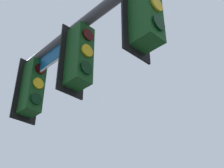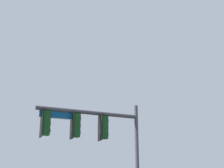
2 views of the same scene
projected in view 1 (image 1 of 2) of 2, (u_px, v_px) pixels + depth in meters
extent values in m
cylinder|color=#47474C|center=(107.00, 6.00, 5.04)|extent=(5.10, 1.08, 0.19)
cube|color=black|center=(135.00, 19.00, 4.34)|extent=(0.12, 0.52, 1.30)
cube|color=#144719|center=(145.00, 12.00, 4.23)|extent=(0.41, 0.38, 1.10)
cylinder|color=yellow|center=(157.00, 4.00, 4.10)|extent=(0.07, 0.22, 0.22)
cylinder|color=black|center=(159.00, 23.00, 3.93)|extent=(0.07, 0.22, 0.22)
cube|color=black|center=(72.00, 61.00, 5.21)|extent=(0.12, 0.52, 1.30)
cube|color=#144719|center=(79.00, 56.00, 5.09)|extent=(0.41, 0.38, 1.10)
cylinder|color=#144719|center=(81.00, 27.00, 5.41)|extent=(0.04, 0.04, 0.12)
cylinder|color=#340503|center=(88.00, 35.00, 5.14)|extent=(0.07, 0.22, 0.22)
cylinder|color=yellow|center=(87.00, 51.00, 4.97)|extent=(0.07, 0.22, 0.22)
cylinder|color=black|center=(86.00, 68.00, 4.80)|extent=(0.07, 0.22, 0.22)
cube|color=black|center=(27.00, 91.00, 6.08)|extent=(0.12, 0.52, 1.30)
cube|color=#144719|center=(33.00, 87.00, 5.96)|extent=(0.41, 0.38, 1.10)
cylinder|color=#144719|center=(37.00, 61.00, 6.27)|extent=(0.04, 0.04, 0.12)
cylinder|color=#340503|center=(40.00, 69.00, 6.01)|extent=(0.07, 0.22, 0.22)
cylinder|color=yellow|center=(38.00, 83.00, 5.84)|extent=(0.07, 0.22, 0.22)
cylinder|color=black|center=(36.00, 99.00, 5.67)|extent=(0.07, 0.22, 0.22)
cube|color=#0A4C7F|center=(52.00, 57.00, 5.83)|extent=(1.74, 0.34, 0.30)
cube|color=white|center=(52.00, 57.00, 5.83)|extent=(1.80, 0.34, 0.36)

